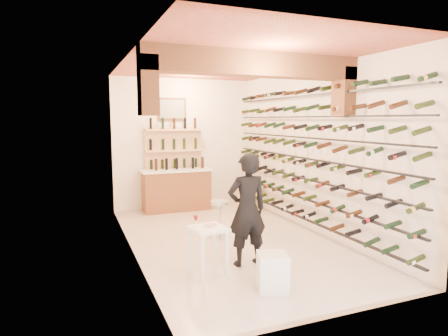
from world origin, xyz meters
name	(u,v)px	position (x,y,z in m)	size (l,w,h in m)	color
ground	(230,240)	(0.00, 0.00, 0.00)	(6.00, 6.00, 0.00)	beige
room_shell	(236,116)	(0.00, -0.26, 2.25)	(3.52, 6.02, 3.21)	white
wine_rack	(303,153)	(1.53, 0.00, 1.55)	(0.32, 5.70, 2.56)	black
back_counter	(177,189)	(-0.30, 2.65, 0.53)	(1.70, 0.62, 1.29)	brown
back_shelving	(174,162)	(-0.30, 2.89, 1.17)	(1.40, 0.31, 2.73)	tan
tasting_table	(208,236)	(-0.89, -1.33, 0.57)	(0.54, 0.54, 0.84)	white
white_stool	(273,271)	(-0.28, -2.10, 0.24)	(0.38, 0.38, 0.47)	white
person	(247,210)	(-0.23, -1.20, 0.86)	(0.62, 0.41, 1.71)	black
chrome_barstool	(220,216)	(-0.12, 0.23, 0.40)	(0.36, 0.36, 0.70)	silver
crate_lower	(248,202)	(1.40, 2.20, 0.16)	(0.52, 0.36, 0.31)	#E3B27C
crate_upper	(248,190)	(1.40, 2.20, 0.46)	(0.51, 0.35, 0.30)	#E3B27C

